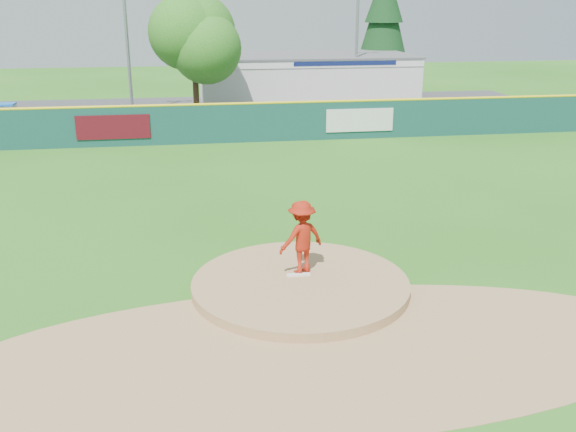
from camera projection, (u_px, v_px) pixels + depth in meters
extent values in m
plane|color=#286B19|center=(300.00, 289.00, 16.26)|extent=(120.00, 120.00, 0.00)
cylinder|color=#9E774C|center=(300.00, 289.00, 16.26)|extent=(5.50, 5.50, 0.50)
cube|color=white|center=(298.00, 275.00, 16.46)|extent=(0.60, 0.15, 0.04)
cylinder|color=#9E774C|center=(325.00, 349.00, 13.45)|extent=(15.40, 15.40, 0.01)
cube|color=#38383A|center=(228.00, 114.00, 41.54)|extent=(44.00, 16.00, 0.02)
imported|color=#A21D0D|center=(302.00, 237.00, 16.38)|extent=(1.43, 1.14, 1.93)
imported|color=silver|center=(192.00, 119.00, 35.68)|extent=(5.04, 2.60, 1.36)
cube|color=silver|center=(305.00, 78.00, 46.60)|extent=(15.00, 8.00, 3.20)
cube|color=white|center=(316.00, 64.00, 42.39)|extent=(15.00, 0.06, 0.55)
cube|color=#0F194C|center=(346.00, 63.00, 42.65)|extent=(7.00, 0.03, 0.28)
cube|color=#59595B|center=(305.00, 55.00, 46.08)|extent=(15.20, 8.20, 0.12)
cube|color=#550C15|center=(113.00, 127.00, 31.79)|extent=(3.60, 0.04, 1.20)
cube|color=silver|center=(360.00, 120.00, 33.66)|extent=(3.60, 0.04, 1.20)
cube|color=blue|center=(6.00, 104.00, 35.83)|extent=(0.97, 0.97, 0.10)
cube|color=gray|center=(7.00, 118.00, 36.07)|extent=(0.94, 0.94, 1.42)
cube|color=blue|center=(1.00, 119.00, 34.84)|extent=(0.54, 1.98, 1.37)
cube|color=#133F3B|center=(239.00, 123.00, 32.79)|extent=(40.00, 0.10, 2.00)
cylinder|color=yellow|center=(239.00, 104.00, 32.48)|extent=(40.00, 0.14, 0.14)
cylinder|color=#382314|center=(196.00, 99.00, 38.95)|extent=(0.36, 0.36, 2.60)
sphere|color=#387F23|center=(194.00, 43.00, 37.92)|extent=(5.60, 5.60, 5.60)
cylinder|color=#382314|center=(381.00, 81.00, 51.64)|extent=(0.40, 0.40, 1.60)
cone|color=#113A16|center=(384.00, 20.00, 50.13)|extent=(4.40, 4.40, 7.90)
cylinder|color=gray|center=(126.00, 26.00, 38.89)|extent=(0.20, 0.20, 11.00)
cylinder|color=gray|center=(357.00, 31.00, 43.16)|extent=(0.20, 0.20, 10.00)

